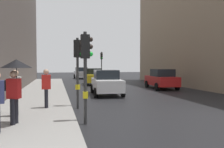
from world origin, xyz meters
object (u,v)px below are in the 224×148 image
traffic_light_near_right (78,60)px  car_silver_hatchback (81,73)px  car_yellow_taxi (94,76)px  pedestrian_in_red_jacket (46,86)px  pedestrian_with_black_backpack (14,90)px  car_red_sedan (161,79)px  car_white_compact (106,82)px  pedestrian_with_umbrella (16,73)px  traffic_light_far_median (102,61)px  traffic_light_near_left (86,61)px

traffic_light_near_right → car_silver_hatchback: 25.53m
car_yellow_taxi → pedestrian_in_red_jacket: (-4.41, -14.16, 0.25)m
car_yellow_taxi → pedestrian_with_black_backpack: pedestrian_with_black_backpack is taller
car_red_sedan → pedestrian_with_black_backpack: size_ratio=2.44×
pedestrian_with_black_backpack → car_white_compact: bearing=53.4°
car_yellow_taxi → pedestrian_in_red_jacket: pedestrian_in_red_jacket is taller
car_yellow_taxi → pedestrian_with_umbrella: size_ratio=2.02×
traffic_light_far_median → pedestrian_in_red_jacket: bearing=-108.2°
car_silver_hatchback → pedestrian_in_red_jacket: (-4.24, -25.61, 0.25)m
car_red_sedan → pedestrian_in_red_jacket: 12.58m
traffic_light_near_left → pedestrian_in_red_jacket: size_ratio=1.86×
pedestrian_with_black_backpack → pedestrian_in_red_jacket: same height
traffic_light_near_right → pedestrian_in_red_jacket: bearing=-169.4°
traffic_light_near_left → car_silver_hatchback: (2.76, 28.44, -1.39)m
car_silver_hatchback → pedestrian_with_umbrella: pedestrian_with_umbrella is taller
pedestrian_with_black_backpack → pedestrian_in_red_jacket: bearing=54.6°
car_red_sedan → pedestrian_with_umbrella: bearing=-133.1°
traffic_light_near_left → pedestrian_with_umbrella: bearing=-177.8°
traffic_light_far_median → pedestrian_with_umbrella: bearing=-107.9°
car_silver_hatchback → pedestrian_in_red_jacket: pedestrian_in_red_jacket is taller
traffic_light_near_right → car_silver_hatchback: size_ratio=0.79×
traffic_light_near_left → car_yellow_taxi: (2.92, 16.99, -1.39)m
traffic_light_near_right → car_red_sedan: traffic_light_near_right is taller
traffic_light_near_right → car_yellow_taxi: size_ratio=0.79×
pedestrian_with_umbrella → car_red_sedan: bearing=46.9°
traffic_light_near_left → car_red_sedan: (8.07, 11.01, -1.39)m
pedestrian_with_umbrella → pedestrian_in_red_jacket: bearing=73.9°
traffic_light_near_left → traffic_light_near_right: traffic_light_near_right is taller
pedestrian_with_black_backpack → pedestrian_in_red_jacket: size_ratio=1.00×
traffic_light_near_right → car_white_compact: bearing=63.7°
pedestrian_in_red_jacket → traffic_light_near_right: bearing=10.6°
traffic_light_far_median → car_white_compact: (-2.19, -13.42, -1.75)m
car_yellow_taxi → car_white_compact: size_ratio=1.01×
pedestrian_with_umbrella → pedestrian_in_red_jacket: pedestrian_with_umbrella is taller
pedestrian_with_umbrella → traffic_light_near_left: bearing=2.2°
traffic_light_near_left → car_red_sedan: size_ratio=0.76×
traffic_light_far_median → pedestrian_in_red_jacket: 19.67m
car_silver_hatchback → pedestrian_in_red_jacket: 25.96m
traffic_light_far_median → car_silver_hatchback: size_ratio=0.88×
car_silver_hatchback → car_white_compact: same height
car_silver_hatchback → car_red_sedan: size_ratio=1.00×
traffic_light_near_left → pedestrian_with_black_backpack: traffic_light_near_left is taller
traffic_light_near_right → pedestrian_with_black_backpack: 3.40m
car_silver_hatchback → pedestrian_in_red_jacket: size_ratio=2.43×
pedestrian_with_umbrella → pedestrian_in_red_jacket: (0.84, 2.92, -0.71)m
car_red_sedan → car_silver_hatchback: bearing=106.9°
car_white_compact → pedestrian_in_red_jacket: size_ratio=2.43×
traffic_light_near_left → traffic_light_far_median: size_ratio=0.86×
traffic_light_far_median → car_yellow_taxi: bearing=-110.8°
car_yellow_taxi → car_silver_hatchback: (-0.17, 11.45, 0.00)m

